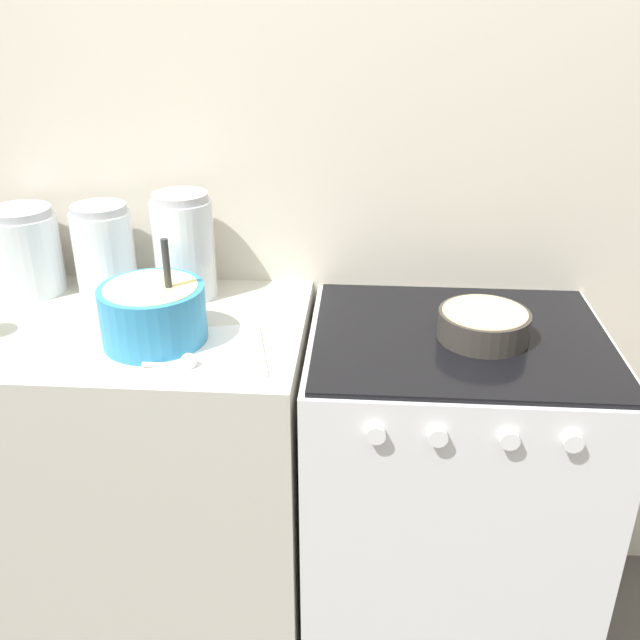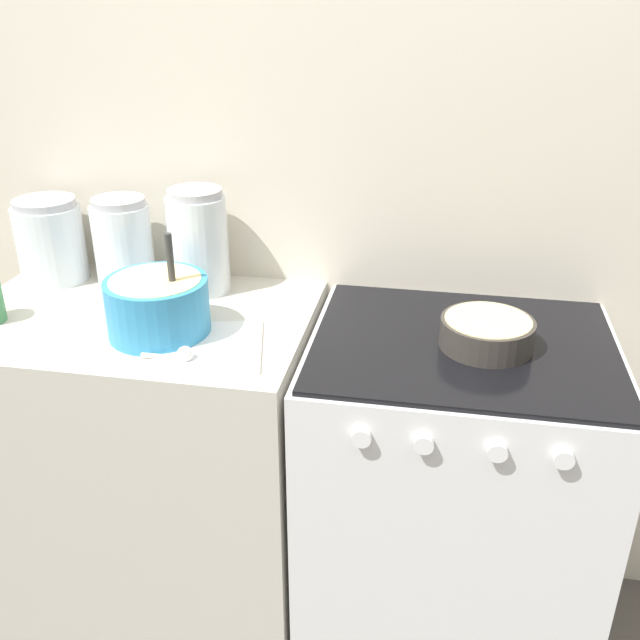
{
  "view_description": "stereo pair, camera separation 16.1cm",
  "coord_description": "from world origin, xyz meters",
  "px_view_note": "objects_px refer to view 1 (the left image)",
  "views": [
    {
      "loc": [
        0.15,
        -1.2,
        1.67
      ],
      "look_at": [
        0.04,
        0.25,
        0.97
      ],
      "focal_mm": 40.0,
      "sensor_mm": 36.0,
      "label": 1
    },
    {
      "loc": [
        0.31,
        -1.18,
        1.67
      ],
      "look_at": [
        0.04,
        0.25,
        0.97
      ],
      "focal_mm": 40.0,
      "sensor_mm": 36.0,
      "label": 2
    }
  ],
  "objects_px": {
    "stove": "(446,492)",
    "mixing_bowl": "(153,311)",
    "storage_jar_left": "(27,256)",
    "baking_pan": "(484,324)",
    "storage_jar_right": "(185,253)",
    "storage_jar_middle": "(105,256)"
  },
  "relations": [
    {
      "from": "stove",
      "to": "storage_jar_right",
      "type": "bearing_deg",
      "value": 165.09
    },
    {
      "from": "baking_pan",
      "to": "storage_jar_right",
      "type": "height_order",
      "value": "storage_jar_right"
    },
    {
      "from": "storage_jar_left",
      "to": "storage_jar_right",
      "type": "xyz_separation_m",
      "value": [
        0.42,
        0.0,
        0.02
      ]
    },
    {
      "from": "stove",
      "to": "mixing_bowl",
      "type": "relative_size",
      "value": 3.71
    },
    {
      "from": "mixing_bowl",
      "to": "baking_pan",
      "type": "bearing_deg",
      "value": 5.26
    },
    {
      "from": "storage_jar_middle",
      "to": "storage_jar_right",
      "type": "bearing_deg",
      "value": 0.0
    },
    {
      "from": "storage_jar_middle",
      "to": "storage_jar_right",
      "type": "xyz_separation_m",
      "value": [
        0.21,
        0.0,
        0.01
      ]
    },
    {
      "from": "mixing_bowl",
      "to": "storage_jar_middle",
      "type": "relative_size",
      "value": 1.04
    },
    {
      "from": "mixing_bowl",
      "to": "storage_jar_left",
      "type": "relative_size",
      "value": 1.1
    },
    {
      "from": "mixing_bowl",
      "to": "baking_pan",
      "type": "relative_size",
      "value": 1.18
    },
    {
      "from": "mixing_bowl",
      "to": "storage_jar_left",
      "type": "distance_m",
      "value": 0.49
    },
    {
      "from": "baking_pan",
      "to": "stove",
      "type": "bearing_deg",
      "value": 163.92
    },
    {
      "from": "stove",
      "to": "storage_jar_left",
      "type": "distance_m",
      "value": 1.25
    },
    {
      "from": "storage_jar_right",
      "to": "storage_jar_middle",
      "type": "bearing_deg",
      "value": -180.0
    },
    {
      "from": "mixing_bowl",
      "to": "storage_jar_right",
      "type": "distance_m",
      "value": 0.27
    },
    {
      "from": "storage_jar_left",
      "to": "stove",
      "type": "bearing_deg",
      "value": -9.39
    },
    {
      "from": "mixing_bowl",
      "to": "storage_jar_middle",
      "type": "distance_m",
      "value": 0.33
    },
    {
      "from": "stove",
      "to": "mixing_bowl",
      "type": "bearing_deg",
      "value": -173.29
    },
    {
      "from": "storage_jar_left",
      "to": "storage_jar_right",
      "type": "relative_size",
      "value": 0.83
    },
    {
      "from": "storage_jar_middle",
      "to": "storage_jar_right",
      "type": "relative_size",
      "value": 0.87
    },
    {
      "from": "mixing_bowl",
      "to": "storage_jar_right",
      "type": "bearing_deg",
      "value": 87.79
    },
    {
      "from": "baking_pan",
      "to": "storage_jar_middle",
      "type": "xyz_separation_m",
      "value": [
        -0.94,
        0.2,
        0.07
      ]
    }
  ]
}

